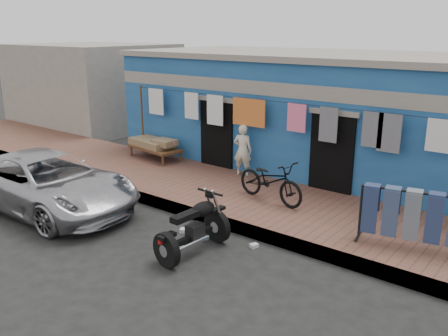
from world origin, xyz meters
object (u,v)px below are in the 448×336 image
at_px(motorcycle, 193,226).
at_px(jeans_rack, 423,219).
at_px(car, 46,181).
at_px(charpoy, 155,149).
at_px(seated_person, 243,150).
at_px(bicycle, 271,176).

relative_size(motorcycle, jeans_rack, 0.74).
xyz_separation_m(car, charpoy, (-0.60, 3.99, -0.11)).
bearing_deg(car, seated_person, -32.81).
xyz_separation_m(seated_person, bicycle, (1.66, -1.22, -0.09)).
distance_m(motorcycle, charpoy, 5.96).
height_order(bicycle, charpoy, bicycle).
bearing_deg(motorcycle, seated_person, 115.39).
xyz_separation_m(bicycle, jeans_rack, (3.40, -0.37, -0.05)).
height_order(seated_person, jeans_rack, seated_person).
bearing_deg(charpoy, seated_person, 5.17).
bearing_deg(motorcycle, bicycle, 92.73).
bearing_deg(jeans_rack, charpoy, 170.73).
xyz_separation_m(bicycle, charpoy, (-4.68, 0.95, -0.28)).
height_order(bicycle, jeans_rack, bicycle).
xyz_separation_m(motorcycle, jeans_rack, (3.36, 2.30, 0.24)).
relative_size(car, charpoy, 2.47).
xyz_separation_m(charpoy, jeans_rack, (8.09, -1.32, 0.23)).
bearing_deg(car, jeans_rack, -73.58).
relative_size(motorcycle, charpoy, 0.88).
bearing_deg(charpoy, jeans_rack, -9.27).
height_order(charpoy, jeans_rack, jeans_rack).
height_order(seated_person, motorcycle, seated_person).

